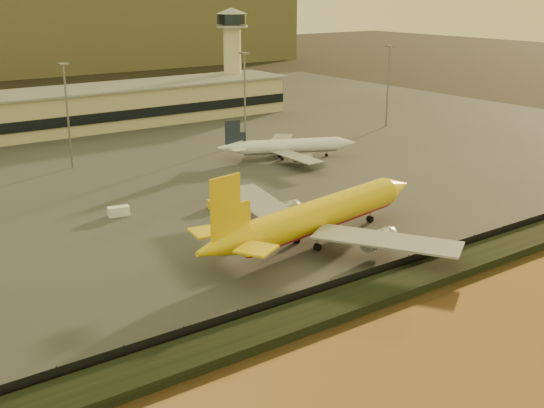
{
  "coord_description": "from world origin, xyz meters",
  "views": [
    {
      "loc": [
        -65.53,
        -80.78,
        42.51
      ],
      "look_at": [
        1.61,
        12.0,
        6.1
      ],
      "focal_mm": 45.0,
      "sensor_mm": 36.0,
      "label": 1
    }
  ],
  "objects": [
    {
      "name": "gse_vehicle_white",
      "position": [
        -16.08,
        38.41,
        1.12
      ],
      "size": [
        4.41,
        2.72,
        1.85
      ],
      "primitive_type": "cube",
      "rotation": [
        0.0,
        0.0,
        -0.23
      ],
      "color": "white",
      "rests_on": "tarmac"
    },
    {
      "name": "tarmac",
      "position": [
        0.0,
        95.0,
        0.1
      ],
      "size": [
        320.0,
        220.0,
        0.2
      ],
      "primitive_type": "cube",
      "color": "#2D2D2D",
      "rests_on": "ground"
    },
    {
      "name": "terminal_building",
      "position": [
        -14.52,
        125.55,
        6.25
      ],
      "size": [
        202.0,
        25.0,
        12.6
      ],
      "color": "tan",
      "rests_on": "tarmac"
    },
    {
      "name": "gse_vehicle_yellow",
      "position": [
        2.07,
        31.53,
        1.06
      ],
      "size": [
        4.13,
        2.66,
        1.71
      ],
      "primitive_type": "cube",
      "rotation": [
        0.0,
        0.0,
        -0.27
      ],
      "color": "#E0B40B",
      "rests_on": "tarmac"
    },
    {
      "name": "embankment",
      "position": [
        0.0,
        -17.0,
        0.7
      ],
      "size": [
        320.0,
        7.0,
        1.4
      ],
      "primitive_type": "cube",
      "color": "black",
      "rests_on": "ground"
    },
    {
      "name": "dhl_cargo_jet",
      "position": [
        6.0,
        4.5,
        5.02
      ],
      "size": [
        53.9,
        52.15,
        16.13
      ],
      "rotation": [
        0.0,
        0.0,
        0.17
      ],
      "color": "#E0B40B",
      "rests_on": "tarmac"
    },
    {
      "name": "perimeter_fence",
      "position": [
        0.0,
        -13.0,
        1.3
      ],
      "size": [
        300.0,
        0.05,
        2.2
      ],
      "primitive_type": "cube",
      "color": "black",
      "rests_on": "tarmac"
    },
    {
      "name": "control_tower",
      "position": [
        70.0,
        131.0,
        21.66
      ],
      "size": [
        11.2,
        11.2,
        35.5
      ],
      "color": "tan",
      "rests_on": "tarmac"
    },
    {
      "name": "apron_light_masts",
      "position": [
        15.0,
        75.0,
        15.7
      ],
      "size": [
        152.2,
        12.2,
        25.4
      ],
      "color": "slate",
      "rests_on": "tarmac"
    },
    {
      "name": "white_narrowbody_jet",
      "position": [
        38.86,
        56.33,
        3.36
      ],
      "size": [
        34.99,
        33.07,
        10.58
      ],
      "rotation": [
        0.0,
        0.0,
        -0.41
      ],
      "color": "white",
      "rests_on": "tarmac"
    },
    {
      "name": "ground",
      "position": [
        0.0,
        0.0,
        0.0
      ],
      "size": [
        900.0,
        900.0,
        0.0
      ],
      "primitive_type": "plane",
      "color": "black",
      "rests_on": "ground"
    }
  ]
}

